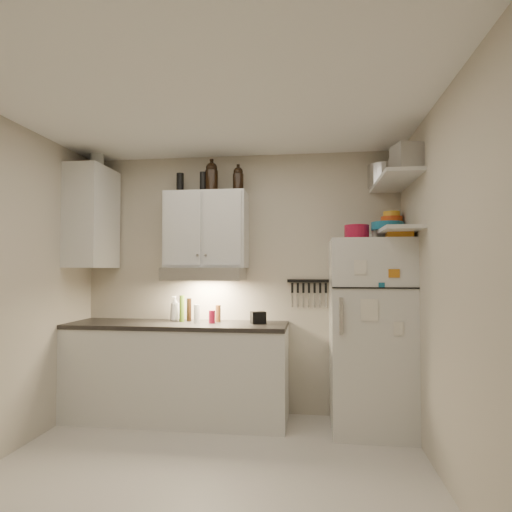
# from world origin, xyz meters

# --- Properties ---
(floor) EXTENTS (3.20, 3.00, 0.02)m
(floor) POSITION_xyz_m (0.00, 0.00, -0.01)
(floor) COLOR beige
(floor) RESTS_ON ground
(ceiling) EXTENTS (3.20, 3.00, 0.02)m
(ceiling) POSITION_xyz_m (0.00, 0.00, 2.61)
(ceiling) COLOR white
(ceiling) RESTS_ON ground
(back_wall) EXTENTS (3.20, 0.02, 2.60)m
(back_wall) POSITION_xyz_m (0.00, 1.51, 1.30)
(back_wall) COLOR #BEB5A2
(back_wall) RESTS_ON ground
(right_wall) EXTENTS (0.02, 3.00, 2.60)m
(right_wall) POSITION_xyz_m (1.61, 0.00, 1.30)
(right_wall) COLOR #BEB5A2
(right_wall) RESTS_ON ground
(base_cabinet) EXTENTS (2.10, 0.60, 0.88)m
(base_cabinet) POSITION_xyz_m (-0.55, 1.20, 0.44)
(base_cabinet) COLOR silver
(base_cabinet) RESTS_ON floor
(countertop) EXTENTS (2.10, 0.62, 0.04)m
(countertop) POSITION_xyz_m (-0.55, 1.20, 0.90)
(countertop) COLOR #262421
(countertop) RESTS_ON base_cabinet
(upper_cabinet) EXTENTS (0.80, 0.33, 0.75)m
(upper_cabinet) POSITION_xyz_m (-0.30, 1.33, 1.83)
(upper_cabinet) COLOR silver
(upper_cabinet) RESTS_ON back_wall
(side_cabinet) EXTENTS (0.33, 0.55, 1.00)m
(side_cabinet) POSITION_xyz_m (-1.44, 1.20, 1.95)
(side_cabinet) COLOR silver
(side_cabinet) RESTS_ON left_wall
(range_hood) EXTENTS (0.76, 0.46, 0.12)m
(range_hood) POSITION_xyz_m (-0.30, 1.27, 1.39)
(range_hood) COLOR silver
(range_hood) RESTS_ON back_wall
(fridge) EXTENTS (0.70, 0.68, 1.70)m
(fridge) POSITION_xyz_m (1.25, 1.16, 0.85)
(fridge) COLOR silver
(fridge) RESTS_ON floor
(shelf_hi) EXTENTS (0.30, 0.95, 0.03)m
(shelf_hi) POSITION_xyz_m (1.45, 1.02, 2.20)
(shelf_hi) COLOR silver
(shelf_hi) RESTS_ON right_wall
(shelf_lo) EXTENTS (0.30, 0.95, 0.03)m
(shelf_lo) POSITION_xyz_m (1.45, 1.02, 1.76)
(shelf_lo) COLOR silver
(shelf_lo) RESTS_ON right_wall
(knife_strip) EXTENTS (0.42, 0.02, 0.03)m
(knife_strip) POSITION_xyz_m (0.70, 1.49, 1.32)
(knife_strip) COLOR black
(knife_strip) RESTS_ON back_wall
(dutch_oven) EXTENTS (0.27, 0.27, 0.13)m
(dutch_oven) POSITION_xyz_m (1.13, 1.06, 1.76)
(dutch_oven) COLOR maroon
(dutch_oven) RESTS_ON fridge
(book_stack) EXTENTS (0.23, 0.28, 0.09)m
(book_stack) POSITION_xyz_m (1.47, 0.97, 1.74)
(book_stack) COLOR orange
(book_stack) RESTS_ON fridge
(spice_jar) EXTENTS (0.06, 0.06, 0.09)m
(spice_jar) POSITION_xyz_m (1.29, 1.07, 1.74)
(spice_jar) COLOR silver
(spice_jar) RESTS_ON fridge
(stock_pot) EXTENTS (0.30, 0.30, 0.21)m
(stock_pot) POSITION_xyz_m (1.42, 1.38, 2.32)
(stock_pot) COLOR silver
(stock_pot) RESTS_ON shelf_hi
(tin_a) EXTENTS (0.23, 0.21, 0.19)m
(tin_a) POSITION_xyz_m (1.52, 1.01, 2.31)
(tin_a) COLOR #AAAAAD
(tin_a) RESTS_ON shelf_hi
(tin_b) EXTENTS (0.25, 0.25, 0.21)m
(tin_b) POSITION_xyz_m (1.49, 0.69, 2.32)
(tin_b) COLOR #AAAAAD
(tin_b) RESTS_ON shelf_hi
(bowl_teal) EXTENTS (0.25, 0.25, 0.10)m
(bowl_teal) POSITION_xyz_m (1.47, 1.34, 1.82)
(bowl_teal) COLOR #165D7D
(bowl_teal) RESTS_ON shelf_lo
(bowl_orange) EXTENTS (0.20, 0.20, 0.06)m
(bowl_orange) POSITION_xyz_m (1.49, 1.38, 1.90)
(bowl_orange) COLOR #EC4D16
(bowl_orange) RESTS_ON bowl_teal
(bowl_yellow) EXTENTS (0.16, 0.16, 0.05)m
(bowl_yellow) POSITION_xyz_m (1.49, 1.38, 1.96)
(bowl_yellow) COLOR yellow
(bowl_yellow) RESTS_ON bowl_orange
(plates) EXTENTS (0.30, 0.30, 0.07)m
(plates) POSITION_xyz_m (1.38, 1.01, 1.81)
(plates) COLOR #165D7D
(plates) RESTS_ON shelf_lo
(growler_a) EXTENTS (0.15, 0.15, 0.30)m
(growler_a) POSITION_xyz_m (-0.24, 1.30, 2.35)
(growler_a) COLOR black
(growler_a) RESTS_ON upper_cabinet
(growler_b) EXTENTS (0.13, 0.13, 0.25)m
(growler_b) POSITION_xyz_m (0.02, 1.34, 2.33)
(growler_b) COLOR black
(growler_b) RESTS_ON upper_cabinet
(thermos_a) EXTENTS (0.08, 0.08, 0.19)m
(thermos_a) POSITION_xyz_m (-0.33, 1.29, 2.30)
(thermos_a) COLOR black
(thermos_a) RESTS_ON upper_cabinet
(thermos_b) EXTENTS (0.10, 0.10, 0.21)m
(thermos_b) POSITION_xyz_m (-0.59, 1.39, 2.31)
(thermos_b) COLOR black
(thermos_b) RESTS_ON upper_cabinet
(side_jar) EXTENTS (0.18, 0.18, 0.18)m
(side_jar) POSITION_xyz_m (-1.42, 1.25, 2.54)
(side_jar) COLOR silver
(side_jar) RESTS_ON side_cabinet
(soap_bottle) EXTENTS (0.14, 0.14, 0.28)m
(soap_bottle) POSITION_xyz_m (-0.63, 1.35, 1.06)
(soap_bottle) COLOR silver
(soap_bottle) RESTS_ON countertop
(pepper_mill) EXTENTS (0.06, 0.06, 0.17)m
(pepper_mill) POSITION_xyz_m (-0.18, 1.32, 1.00)
(pepper_mill) COLOR brown
(pepper_mill) RESTS_ON countertop
(oil_bottle) EXTENTS (0.06, 0.06, 0.26)m
(oil_bottle) POSITION_xyz_m (-0.53, 1.29, 1.05)
(oil_bottle) COLOR #446619
(oil_bottle) RESTS_ON countertop
(vinegar_bottle) EXTENTS (0.05, 0.05, 0.23)m
(vinegar_bottle) POSITION_xyz_m (-0.48, 1.33, 1.03)
(vinegar_bottle) COLOR black
(vinegar_bottle) RESTS_ON countertop
(clear_bottle) EXTENTS (0.07, 0.07, 0.18)m
(clear_bottle) POSITION_xyz_m (-0.37, 1.22, 1.01)
(clear_bottle) COLOR silver
(clear_bottle) RESTS_ON countertop
(red_jar) EXTENTS (0.07, 0.07, 0.12)m
(red_jar) POSITION_xyz_m (-0.21, 1.21, 0.98)
(red_jar) COLOR maroon
(red_jar) RESTS_ON countertop
(caddy) EXTENTS (0.16, 0.14, 0.11)m
(caddy) POSITION_xyz_m (0.23, 1.23, 0.98)
(caddy) COLOR black
(caddy) RESTS_ON countertop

